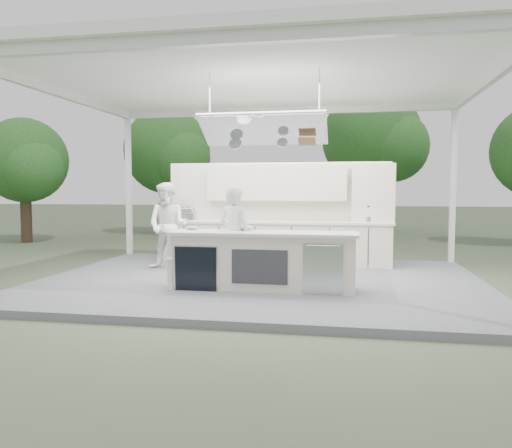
% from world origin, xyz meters
% --- Properties ---
extents(ground, '(90.00, 90.00, 0.00)m').
position_xyz_m(ground, '(0.00, 0.00, 0.00)').
color(ground, '#47563B').
rests_on(ground, ground).
extents(stage_deck, '(8.00, 6.00, 0.12)m').
position_xyz_m(stage_deck, '(0.00, 0.00, 0.06)').
color(stage_deck, slate).
rests_on(stage_deck, ground).
extents(tent, '(8.20, 6.20, 3.86)m').
position_xyz_m(tent, '(0.00, -0.01, 3.71)').
color(tent, white).
rests_on(tent, ground).
extents(demo_island, '(3.10, 0.79, 0.95)m').
position_xyz_m(demo_island, '(0.18, -0.91, 0.60)').
color(demo_island, beige).
rests_on(demo_island, stage_deck).
extents(back_counter, '(5.08, 0.72, 0.95)m').
position_xyz_m(back_counter, '(0.00, 1.90, 0.60)').
color(back_counter, beige).
rests_on(back_counter, stage_deck).
extents(back_wall_unit, '(5.05, 0.48, 2.25)m').
position_xyz_m(back_wall_unit, '(0.44, 2.11, 1.57)').
color(back_wall_unit, beige).
rests_on(back_wall_unit, stage_deck).
extents(tree_cluster, '(19.55, 9.40, 5.85)m').
position_xyz_m(tree_cluster, '(-0.16, 9.77, 3.29)').
color(tree_cluster, '#453422').
rests_on(tree_cluster, ground).
extents(head_chef, '(0.74, 0.63, 1.71)m').
position_xyz_m(head_chef, '(-0.32, -0.70, 0.98)').
color(head_chef, silver).
rests_on(head_chef, stage_deck).
extents(sous_chef, '(0.91, 0.72, 1.79)m').
position_xyz_m(sous_chef, '(-2.08, 0.80, 1.02)').
color(sous_chef, white).
rests_on(sous_chef, stage_deck).
extents(toaster_oven, '(0.58, 0.48, 0.28)m').
position_xyz_m(toaster_oven, '(-2.20, 2.08, 1.21)').
color(toaster_oven, '#B2B5B9').
rests_on(toaster_oven, back_counter).
extents(bowl_large, '(0.37, 0.37, 0.07)m').
position_xyz_m(bowl_large, '(-0.17, -0.65, 1.11)').
color(bowl_large, silver).
rests_on(bowl_large, demo_island).
extents(bowl_small, '(0.27, 0.27, 0.07)m').
position_xyz_m(bowl_small, '(-1.10, -0.65, 1.11)').
color(bowl_small, '#BABCC2').
rests_on(bowl_small, demo_island).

